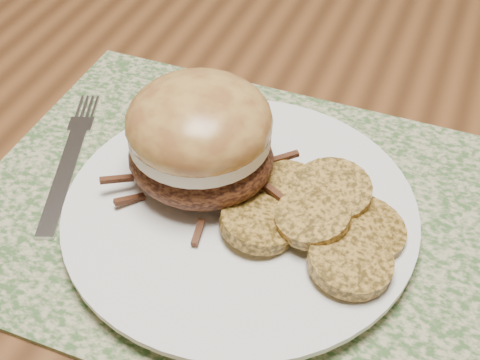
# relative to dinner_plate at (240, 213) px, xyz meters

# --- Properties ---
(placemat) EXTENTS (0.45, 0.33, 0.00)m
(placemat) POSITION_rel_dinner_plate_xyz_m (0.01, 0.01, -0.01)
(placemat) COLOR #3F6132
(placemat) RESTS_ON dining_table
(dinner_plate) EXTENTS (0.26, 0.26, 0.02)m
(dinner_plate) POSITION_rel_dinner_plate_xyz_m (0.00, 0.00, 0.00)
(dinner_plate) COLOR white
(dinner_plate) RESTS_ON placemat
(pork_sandwich) EXTENTS (0.13, 0.13, 0.09)m
(pork_sandwich) POSITION_rel_dinner_plate_xyz_m (-0.04, 0.02, 0.05)
(pork_sandwich) COLOR black
(pork_sandwich) RESTS_ON dinner_plate
(roasted_potatoes) EXTENTS (0.16, 0.13, 0.03)m
(roasted_potatoes) POSITION_rel_dinner_plate_xyz_m (0.06, 0.00, 0.02)
(roasted_potatoes) COLOR #AE7E33
(roasted_potatoes) RESTS_ON dinner_plate
(fork) EXTENTS (0.08, 0.18, 0.00)m
(fork) POSITION_rel_dinner_plate_xyz_m (-0.16, 0.01, -0.01)
(fork) COLOR silver
(fork) RESTS_ON placemat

